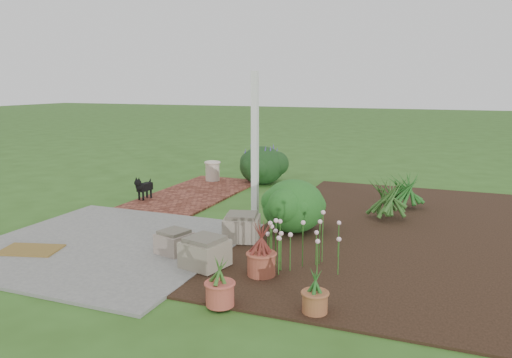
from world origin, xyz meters
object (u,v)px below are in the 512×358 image
at_px(stone_trough_near, 205,254).
at_px(black_dog, 143,187).
at_px(cream_ceramic_urn, 213,171).
at_px(evergreen_shrub, 293,204).

height_order(stone_trough_near, black_dog, black_dog).
bearing_deg(cream_ceramic_urn, black_dog, -100.23).
distance_m(cream_ceramic_urn, evergreen_shrub, 4.34).
bearing_deg(evergreen_shrub, cream_ceramic_urn, 133.45).
bearing_deg(stone_trough_near, black_dog, 134.95).
distance_m(black_dog, cream_ceramic_urn, 2.28).
height_order(stone_trough_near, evergreen_shrub, evergreen_shrub).
xyz_separation_m(stone_trough_near, evergreen_shrub, (0.55, 1.93, 0.24)).
relative_size(stone_trough_near, cream_ceramic_urn, 1.11).
bearing_deg(black_dog, stone_trough_near, -39.90).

